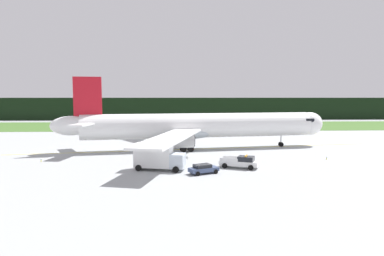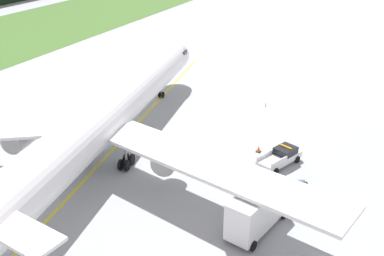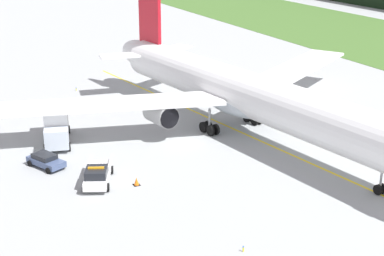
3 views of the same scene
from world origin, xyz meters
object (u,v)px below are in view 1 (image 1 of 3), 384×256
object	(u,v)px
airliner	(196,126)
staff_car	(203,169)
ops_pickup_truck	(241,162)
apron_cone	(249,162)
catering_truck	(158,156)

from	to	relation	value
airliner	staff_car	xyz separation A→B (m)	(-0.27, -21.96, -3.89)
ops_pickup_truck	apron_cone	distance (m)	3.54
airliner	catering_truck	size ratio (longest dim) A/B	7.31
staff_car	airliner	bearing A→B (deg)	89.30
airliner	staff_car	bearing A→B (deg)	-90.70
airliner	staff_car	size ratio (longest dim) A/B	12.58
airliner	catering_truck	xyz separation A→B (m)	(-6.58, -19.40, -2.60)
catering_truck	staff_car	bearing A→B (deg)	-22.09
ops_pickup_truck	catering_truck	world-z (taller)	catering_truck
airliner	staff_car	world-z (taller)	airliner
airliner	ops_pickup_truck	size ratio (longest dim) A/B	9.18
ops_pickup_truck	staff_car	world-z (taller)	ops_pickup_truck
ops_pickup_truck	apron_cone	world-z (taller)	ops_pickup_truck
staff_car	apron_cone	xyz separation A→B (m)	(7.56, 6.44, -0.34)
staff_car	apron_cone	distance (m)	9.94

